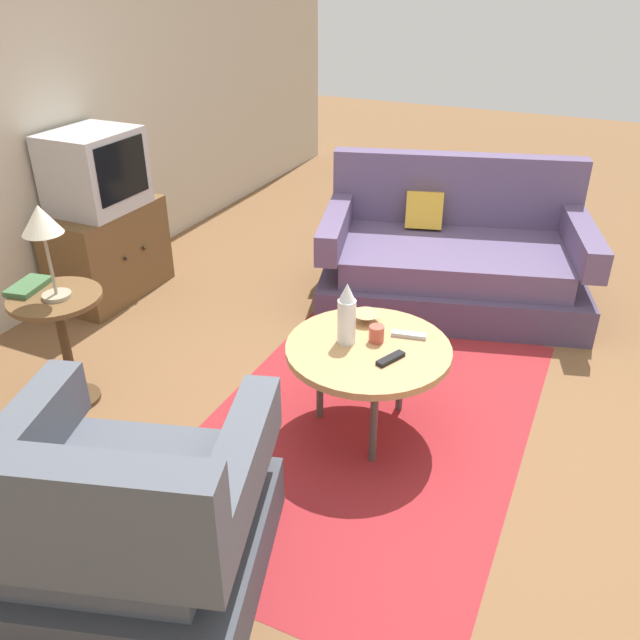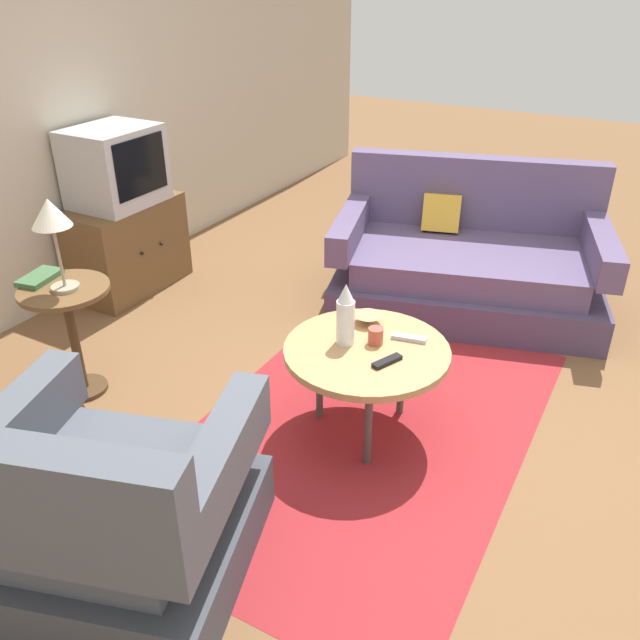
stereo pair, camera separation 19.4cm
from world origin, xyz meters
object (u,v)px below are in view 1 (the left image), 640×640
(vase, at_px, (347,314))
(book, at_px, (28,286))
(armchair, at_px, (126,525))
(tv_stand, at_px, (108,252))
(bowl, at_px, (366,317))
(tv_remote_dark, at_px, (391,359))
(couch, at_px, (452,260))
(mug, at_px, (377,333))
(side_table, at_px, (61,328))
(television, at_px, (94,171))
(coffee_table, at_px, (367,352))
(table_lamp, at_px, (42,226))
(tv_remote_silver, at_px, (409,335))

(vase, distance_m, book, 1.59)
(armchair, relative_size, tv_stand, 1.45)
(bowl, height_order, tv_remote_dark, bowl)
(couch, bearing_deg, mug, 74.74)
(side_table, bearing_deg, armchair, -127.69)
(couch, relative_size, bowl, 13.42)
(vase, bearing_deg, armchair, 164.97)
(armchair, distance_m, bowl, 1.50)
(television, height_order, tv_remote_dark, television)
(tv_stand, bearing_deg, side_table, -148.57)
(coffee_table, height_order, tv_stand, tv_stand)
(coffee_table, relative_size, side_table, 1.26)
(bowl, bearing_deg, table_lamp, 115.57)
(side_table, bearing_deg, book, 88.14)
(coffee_table, xyz_separation_m, mug, (0.06, -0.02, 0.08))
(armchair, distance_m, mug, 1.38)
(mug, bearing_deg, table_lamp, 108.57)
(armchair, relative_size, tv_remote_dark, 7.41)
(tv_remote_silver, bearing_deg, side_table, 9.21)
(tv_remote_dark, bearing_deg, book, 124.70)
(armchair, bearing_deg, table_lamp, 124.74)
(tv_stand, xyz_separation_m, television, (-0.00, -0.00, 0.56))
(coffee_table, bearing_deg, couch, -0.01)
(tv_stand, distance_m, table_lamp, 1.46)
(side_table, bearing_deg, tv_remote_silver, -69.97)
(table_lamp, bearing_deg, bowl, -64.43)
(table_lamp, xyz_separation_m, mug, (0.49, -1.47, -0.47))
(couch, bearing_deg, coffee_table, 73.95)
(coffee_table, bearing_deg, armchair, 160.53)
(mug, bearing_deg, tv_remote_silver, -51.10)
(bowl, relative_size, book, 0.57)
(couch, xyz_separation_m, tv_remote_dark, (-1.64, -0.14, 0.20))
(coffee_table, bearing_deg, tv_remote_dark, -118.27)
(table_lamp, relative_size, vase, 1.52)
(television, relative_size, table_lamp, 1.18)
(vase, relative_size, book, 1.23)
(bowl, bearing_deg, television, 77.68)
(television, height_order, vase, television)
(mug, distance_m, bowl, 0.19)
(coffee_table, distance_m, side_table, 1.53)
(mug, xyz_separation_m, tv_remote_silver, (0.10, -0.13, -0.03))
(armchair, height_order, couch, couch)
(coffee_table, xyz_separation_m, side_table, (-0.43, 1.47, 0.00))
(television, distance_m, book, 1.21)
(tv_stand, distance_m, mug, 2.25)
(side_table, bearing_deg, couch, -36.40)
(side_table, xyz_separation_m, bowl, (0.64, -1.38, 0.06))
(tv_remote_silver, bearing_deg, table_lamp, 9.64)
(armchair, bearing_deg, television, 114.90)
(tv_stand, distance_m, television, 0.56)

